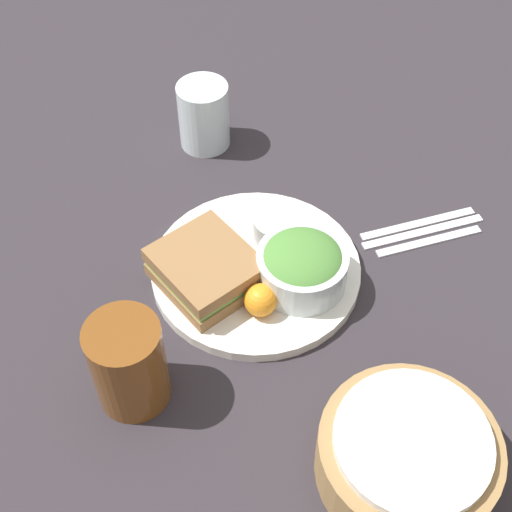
{
  "coord_description": "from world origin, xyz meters",
  "views": [
    {
      "loc": [
        0.21,
        0.54,
        0.71
      ],
      "look_at": [
        0.0,
        0.0,
        0.04
      ],
      "focal_mm": 50.0,
      "sensor_mm": 36.0,
      "label": 1
    }
  ],
  "objects_px": {
    "sandwich": "(206,269)",
    "bread_basket": "(407,455)",
    "fork": "(417,222)",
    "plate": "(256,270)",
    "dressing_cup": "(278,227)",
    "drink_glass": "(129,364)",
    "salad_bowl": "(302,265)",
    "water_glass": "(204,115)",
    "spoon": "(429,241)",
    "knife": "(423,231)"
  },
  "relations": [
    {
      "from": "plate",
      "to": "dressing_cup",
      "type": "height_order",
      "value": "dressing_cup"
    },
    {
      "from": "plate",
      "to": "fork",
      "type": "relative_size",
      "value": 1.59
    },
    {
      "from": "plate",
      "to": "water_glass",
      "type": "xyz_separation_m",
      "value": [
        -0.02,
        -0.27,
        0.04
      ]
    },
    {
      "from": "fork",
      "to": "spoon",
      "type": "xyz_separation_m",
      "value": [
        0.0,
        0.04,
        0.0
      ]
    },
    {
      "from": "dressing_cup",
      "to": "knife",
      "type": "relative_size",
      "value": 0.38
    },
    {
      "from": "sandwich",
      "to": "fork",
      "type": "height_order",
      "value": "sandwich"
    },
    {
      "from": "spoon",
      "to": "salad_bowl",
      "type": "bearing_deg",
      "value": -173.46
    },
    {
      "from": "knife",
      "to": "salad_bowl",
      "type": "bearing_deg",
      "value": -168.2
    },
    {
      "from": "dressing_cup",
      "to": "bread_basket",
      "type": "relative_size",
      "value": 0.36
    },
    {
      "from": "drink_glass",
      "to": "bread_basket",
      "type": "distance_m",
      "value": 0.3
    },
    {
      "from": "dressing_cup",
      "to": "water_glass",
      "type": "xyz_separation_m",
      "value": [
        0.02,
        -0.23,
        0.02
      ]
    },
    {
      "from": "plate",
      "to": "water_glass",
      "type": "height_order",
      "value": "water_glass"
    },
    {
      "from": "salad_bowl",
      "to": "bread_basket",
      "type": "distance_m",
      "value": 0.26
    },
    {
      "from": "dressing_cup",
      "to": "drink_glass",
      "type": "height_order",
      "value": "drink_glass"
    },
    {
      "from": "spoon",
      "to": "bread_basket",
      "type": "bearing_deg",
      "value": -121.44
    },
    {
      "from": "bread_basket",
      "to": "fork",
      "type": "relative_size",
      "value": 1.1
    },
    {
      "from": "dressing_cup",
      "to": "drink_glass",
      "type": "xyz_separation_m",
      "value": [
        0.24,
        0.15,
        0.03
      ]
    },
    {
      "from": "plate",
      "to": "dressing_cup",
      "type": "relative_size",
      "value": 4.04
    },
    {
      "from": "sandwich",
      "to": "drink_glass",
      "type": "height_order",
      "value": "drink_glass"
    },
    {
      "from": "sandwich",
      "to": "bread_basket",
      "type": "distance_m",
      "value": 0.32
    },
    {
      "from": "drink_glass",
      "to": "plate",
      "type": "bearing_deg",
      "value": -149.82
    },
    {
      "from": "dressing_cup",
      "to": "spoon",
      "type": "bearing_deg",
      "value": 159.52
    },
    {
      "from": "drink_glass",
      "to": "bread_basket",
      "type": "relative_size",
      "value": 0.64
    },
    {
      "from": "bread_basket",
      "to": "spoon",
      "type": "relative_size",
      "value": 1.22
    },
    {
      "from": "sandwich",
      "to": "salad_bowl",
      "type": "height_order",
      "value": "salad_bowl"
    },
    {
      "from": "plate",
      "to": "drink_glass",
      "type": "xyz_separation_m",
      "value": [
        0.19,
        0.11,
        0.05
      ]
    },
    {
      "from": "sandwich",
      "to": "drink_glass",
      "type": "xyz_separation_m",
      "value": [
        0.12,
        0.11,
        0.02
      ]
    },
    {
      "from": "plate",
      "to": "dressing_cup",
      "type": "xyz_separation_m",
      "value": [
        -0.05,
        -0.04,
        0.02
      ]
    },
    {
      "from": "fork",
      "to": "spoon",
      "type": "relative_size",
      "value": 1.11
    },
    {
      "from": "salad_bowl",
      "to": "water_glass",
      "type": "height_order",
      "value": "water_glass"
    },
    {
      "from": "sandwich",
      "to": "water_glass",
      "type": "xyz_separation_m",
      "value": [
        -0.09,
        -0.27,
        0.01
      ]
    },
    {
      "from": "plate",
      "to": "bread_basket",
      "type": "xyz_separation_m",
      "value": [
        -0.05,
        0.3,
        0.03
      ]
    },
    {
      "from": "knife",
      "to": "sandwich",
      "type": "bearing_deg",
      "value": -179.25
    },
    {
      "from": "salad_bowl",
      "to": "fork",
      "type": "height_order",
      "value": "salad_bowl"
    },
    {
      "from": "bread_basket",
      "to": "water_glass",
      "type": "bearing_deg",
      "value": -87.67
    },
    {
      "from": "fork",
      "to": "sandwich",
      "type": "bearing_deg",
      "value": -175.85
    },
    {
      "from": "bread_basket",
      "to": "knife",
      "type": "distance_m",
      "value": 0.35
    },
    {
      "from": "drink_glass",
      "to": "bread_basket",
      "type": "xyz_separation_m",
      "value": [
        -0.24,
        0.19,
        -0.02
      ]
    },
    {
      "from": "salad_bowl",
      "to": "dressing_cup",
      "type": "bearing_deg",
      "value": -91.54
    },
    {
      "from": "knife",
      "to": "water_glass",
      "type": "bearing_deg",
      "value": 130.72
    },
    {
      "from": "bread_basket",
      "to": "sandwich",
      "type": "bearing_deg",
      "value": -69.76
    },
    {
      "from": "salad_bowl",
      "to": "knife",
      "type": "bearing_deg",
      "value": -171.97
    },
    {
      "from": "bread_basket",
      "to": "water_glass",
      "type": "distance_m",
      "value": 0.57
    },
    {
      "from": "drink_glass",
      "to": "fork",
      "type": "distance_m",
      "value": 0.45
    },
    {
      "from": "dressing_cup",
      "to": "sandwich",
      "type": "bearing_deg",
      "value": 18.44
    },
    {
      "from": "plate",
      "to": "salad_bowl",
      "type": "xyz_separation_m",
      "value": [
        -0.04,
        0.04,
        0.04
      ]
    },
    {
      "from": "fork",
      "to": "knife",
      "type": "bearing_deg",
      "value": -90.0
    },
    {
      "from": "plate",
      "to": "knife",
      "type": "height_order",
      "value": "plate"
    },
    {
      "from": "salad_bowl",
      "to": "dressing_cup",
      "type": "distance_m",
      "value": 0.08
    },
    {
      "from": "fork",
      "to": "knife",
      "type": "distance_m",
      "value": 0.02
    }
  ]
}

